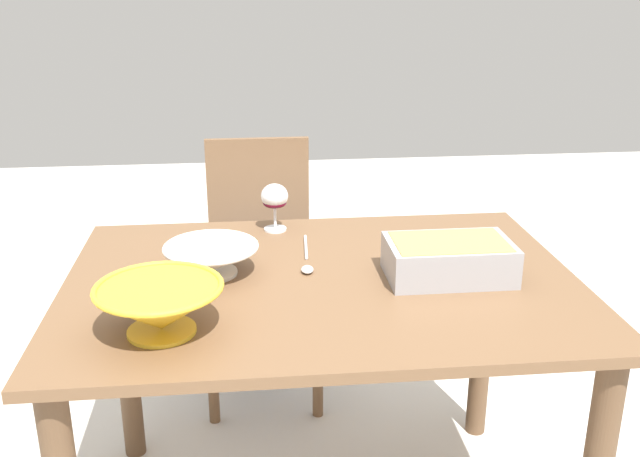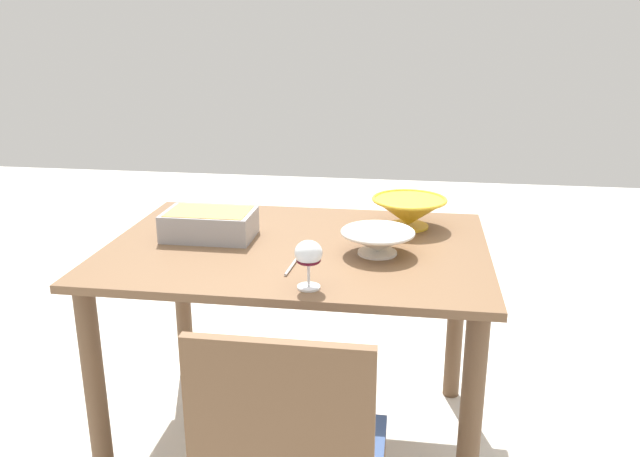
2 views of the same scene
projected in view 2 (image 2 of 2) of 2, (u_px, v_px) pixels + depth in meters
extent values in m
plane|color=beige|center=(299.00, 438.00, 2.32)|extent=(8.00, 8.00, 0.00)
cube|color=brown|center=(297.00, 248.00, 2.10)|extent=(1.21, 0.87, 0.03)
cylinder|color=brown|center=(456.00, 313.00, 2.49)|extent=(0.06, 0.06, 0.71)
cylinder|color=brown|center=(182.00, 296.00, 2.64)|extent=(0.06, 0.06, 0.71)
cylinder|color=brown|center=(470.00, 428.00, 1.78)|extent=(0.06, 0.06, 0.71)
cylinder|color=brown|center=(96.00, 396.00, 1.94)|extent=(0.06, 0.06, 0.71)
cube|color=brown|center=(279.00, 439.00, 1.23)|extent=(0.36, 0.02, 0.42)
cylinder|color=white|center=(309.00, 287.00, 1.75)|extent=(0.06, 0.06, 0.01)
cylinder|color=white|center=(309.00, 275.00, 1.74)|extent=(0.01, 0.01, 0.06)
ellipsoid|color=white|center=(308.00, 253.00, 1.72)|extent=(0.08, 0.08, 0.07)
ellipsoid|color=#4C0A19|center=(309.00, 260.00, 1.73)|extent=(0.07, 0.07, 0.02)
cube|color=#99999E|center=(209.00, 225.00, 2.15)|extent=(0.29, 0.18, 0.09)
cube|color=tan|center=(209.00, 214.00, 2.14)|extent=(0.26, 0.16, 0.02)
cylinder|color=white|center=(377.00, 253.00, 2.01)|extent=(0.12, 0.12, 0.01)
cone|color=white|center=(378.00, 242.00, 2.00)|extent=(0.22, 0.22, 0.06)
torus|color=white|center=(378.00, 232.00, 1.99)|extent=(0.23, 0.23, 0.01)
cylinder|color=yellow|center=(408.00, 226.00, 2.27)|extent=(0.14, 0.14, 0.01)
cone|color=yellow|center=(409.00, 212.00, 2.26)|extent=(0.25, 0.25, 0.09)
torus|color=yellow|center=(410.00, 199.00, 2.24)|extent=(0.26, 0.26, 0.01)
cylinder|color=silver|center=(292.00, 265.00, 1.91)|extent=(0.02, 0.16, 0.01)
ellipsoid|color=silver|center=(305.00, 246.00, 2.06)|extent=(0.03, 0.05, 0.01)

